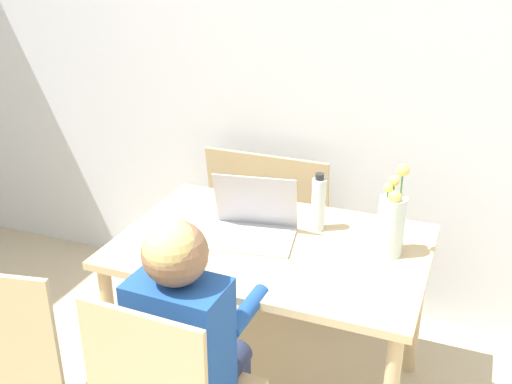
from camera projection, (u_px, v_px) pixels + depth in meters
The scene contains 8 objects.
wall_back at pixel (305, 58), 2.78m from camera, with size 6.40×0.05×2.50m.
dining_table at pixel (272, 262), 2.31m from camera, with size 1.17×0.78×0.70m.
chair_spare at pixel (30, 368), 1.97m from camera, with size 0.47×0.47×0.91m.
person_seated at pixel (189, 332), 1.81m from camera, with size 0.30×0.43×1.09m.
laptop at pixel (253, 223), 2.31m from camera, with size 0.36×0.30×0.24m.
flower_vase at pixel (392, 221), 2.15m from camera, with size 0.10×0.10×0.35m.
water_bottle at pixel (318, 204), 2.34m from camera, with size 0.06×0.06×0.24m.
cardboard_panel at pixel (268, 226), 3.06m from camera, with size 0.63×0.13×0.81m.
Camera 1 is at (0.82, -0.45, 1.80)m, focal length 42.00 mm.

